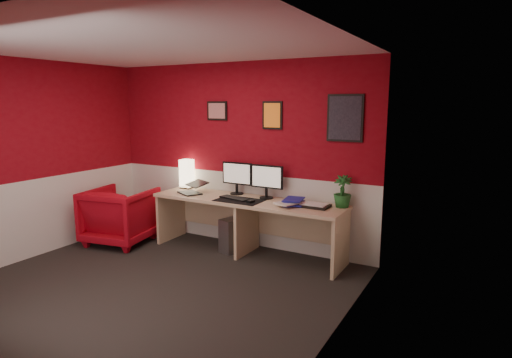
% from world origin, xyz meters
% --- Properties ---
extents(ground, '(4.00, 3.50, 0.01)m').
position_xyz_m(ground, '(0.00, 0.00, 0.00)').
color(ground, black).
rests_on(ground, ground).
extents(ceiling, '(4.00, 3.50, 0.01)m').
position_xyz_m(ceiling, '(0.00, 0.00, 2.50)').
color(ceiling, white).
rests_on(ceiling, ground).
extents(wall_back, '(4.00, 0.01, 2.50)m').
position_xyz_m(wall_back, '(0.00, 1.75, 1.25)').
color(wall_back, maroon).
rests_on(wall_back, ground).
extents(wall_left, '(0.01, 3.50, 2.50)m').
position_xyz_m(wall_left, '(-2.00, 0.00, 1.25)').
color(wall_left, maroon).
rests_on(wall_left, ground).
extents(wall_right, '(0.01, 3.50, 2.50)m').
position_xyz_m(wall_right, '(2.00, 0.00, 1.25)').
color(wall_right, maroon).
rests_on(wall_right, ground).
extents(wainscot_back, '(4.00, 0.01, 1.00)m').
position_xyz_m(wainscot_back, '(0.00, 1.75, 0.50)').
color(wainscot_back, silver).
rests_on(wainscot_back, ground).
extents(wainscot_left, '(0.01, 3.50, 1.00)m').
position_xyz_m(wainscot_left, '(-2.00, 0.00, 0.50)').
color(wainscot_left, silver).
rests_on(wainscot_left, ground).
extents(wainscot_right, '(0.01, 3.50, 1.00)m').
position_xyz_m(wainscot_right, '(2.00, 0.00, 0.50)').
color(wainscot_right, silver).
rests_on(wainscot_right, ground).
extents(desk, '(2.60, 0.65, 0.73)m').
position_xyz_m(desk, '(0.35, 1.41, 0.36)').
color(desk, tan).
rests_on(desk, ground).
extents(shoji_lamp, '(0.16, 0.16, 0.40)m').
position_xyz_m(shoji_lamp, '(-0.79, 1.63, 0.93)').
color(shoji_lamp, '#FFE5B2').
rests_on(shoji_lamp, desk).
extents(laptop, '(0.40, 0.35, 0.22)m').
position_xyz_m(laptop, '(-0.51, 1.33, 0.84)').
color(laptop, black).
rests_on(laptop, desk).
extents(monitor_left, '(0.45, 0.06, 0.58)m').
position_xyz_m(monitor_left, '(0.07, 1.62, 1.02)').
color(monitor_left, black).
rests_on(monitor_left, desk).
extents(monitor_right, '(0.45, 0.06, 0.58)m').
position_xyz_m(monitor_right, '(0.55, 1.58, 1.02)').
color(monitor_right, black).
rests_on(monitor_right, desk).
extents(desk_mat, '(0.60, 0.38, 0.01)m').
position_xyz_m(desk_mat, '(0.30, 1.30, 0.73)').
color(desk_mat, black).
rests_on(desk_mat, desk).
extents(keyboard, '(0.44, 0.22, 0.02)m').
position_xyz_m(keyboard, '(0.21, 1.33, 0.74)').
color(keyboard, black).
rests_on(keyboard, desk_mat).
extents(mouse, '(0.08, 0.11, 0.03)m').
position_xyz_m(mouse, '(0.50, 1.25, 0.75)').
color(mouse, black).
rests_on(mouse, desk_mat).
extents(book_bottom, '(0.32, 0.37, 0.03)m').
position_xyz_m(book_bottom, '(0.89, 1.39, 0.75)').
color(book_bottom, navy).
rests_on(book_bottom, desk).
extents(book_middle, '(0.32, 0.37, 0.02)m').
position_xyz_m(book_middle, '(0.88, 1.37, 0.77)').
color(book_middle, silver).
rests_on(book_middle, book_bottom).
extents(book_top, '(0.27, 0.33, 0.03)m').
position_xyz_m(book_top, '(0.89, 1.40, 0.79)').
color(book_top, navy).
rests_on(book_top, book_middle).
extents(zen_tray, '(0.35, 0.26, 0.03)m').
position_xyz_m(zen_tray, '(1.27, 1.44, 0.74)').
color(zen_tray, black).
rests_on(zen_tray, desk).
extents(potted_plant, '(0.25, 0.25, 0.38)m').
position_xyz_m(potted_plant, '(1.56, 1.60, 0.92)').
color(potted_plant, '#19591E').
rests_on(potted_plant, desk).
extents(pc_tower, '(0.31, 0.49, 0.45)m').
position_xyz_m(pc_tower, '(0.15, 1.45, 0.23)').
color(pc_tower, '#99999E').
rests_on(pc_tower, ground).
extents(armchair, '(0.97, 0.99, 0.78)m').
position_xyz_m(armchair, '(-1.44, 0.93, 0.39)').
color(armchair, '#AB0816').
rests_on(armchair, ground).
extents(art_left, '(0.32, 0.02, 0.26)m').
position_xyz_m(art_left, '(-0.31, 1.74, 1.85)').
color(art_left, red).
rests_on(art_left, wall_back).
extents(art_center, '(0.28, 0.02, 0.36)m').
position_xyz_m(art_center, '(0.55, 1.74, 1.80)').
color(art_center, orange).
rests_on(art_center, wall_back).
extents(art_right, '(0.44, 0.02, 0.56)m').
position_xyz_m(art_right, '(1.51, 1.74, 1.78)').
color(art_right, black).
rests_on(art_right, wall_back).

